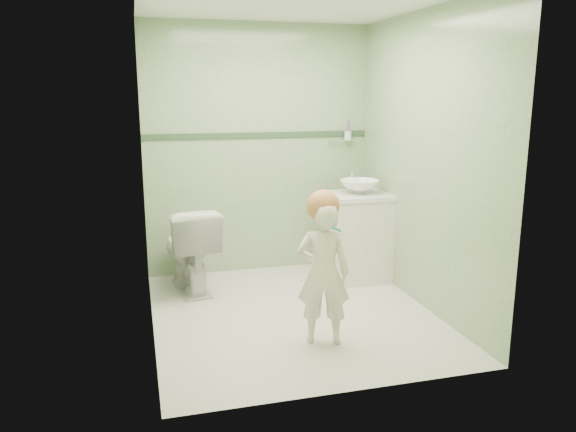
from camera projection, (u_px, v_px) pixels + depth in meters
name	position (u px, v px, depth m)	size (l,w,h in m)	color
ground	(293.00, 314.00, 4.54)	(2.50, 2.50, 0.00)	silver
room_shell	(293.00, 166.00, 4.28)	(2.50, 2.54, 2.40)	#86A776
trim_stripe	(258.00, 135.00, 5.41)	(2.20, 0.02, 0.05)	#2E4B30
vanity	(358.00, 238.00, 5.33)	(0.52, 0.50, 0.80)	white
counter	(359.00, 196.00, 5.24)	(0.54, 0.52, 0.04)	white
basin	(359.00, 187.00, 5.22)	(0.37, 0.37, 0.13)	white
faucet	(352.00, 175.00, 5.38)	(0.03, 0.13, 0.18)	silver
cup_holder	(347.00, 136.00, 5.59)	(0.26, 0.07, 0.21)	silver
toilet	(189.00, 249.00, 5.02)	(0.43, 0.76, 0.77)	white
toddler	(323.00, 274.00, 3.93)	(0.37, 0.25, 1.02)	white
hair_cap	(323.00, 206.00, 3.85)	(0.23, 0.23, 0.23)	#C27341
teal_toothbrush	(336.00, 228.00, 3.72)	(0.11, 0.14, 0.08)	#029779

